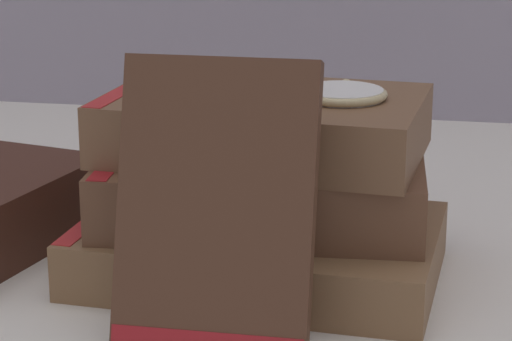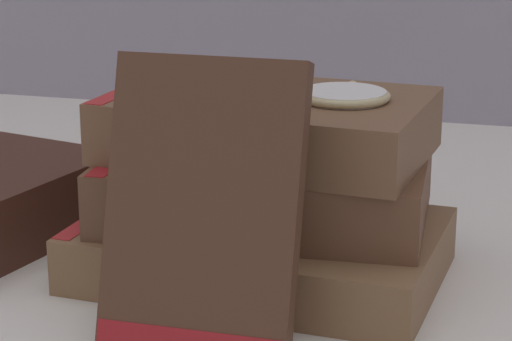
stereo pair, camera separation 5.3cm
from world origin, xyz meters
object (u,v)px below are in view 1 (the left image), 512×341
book_flat_middle (260,187)px  reading_glasses (224,192)px  book_flat_top (259,124)px  book_leaning_front (216,216)px  book_flat_bottom (253,247)px  pocket_watch (341,94)px

book_flat_middle → reading_glasses: 0.16m
book_flat_top → book_leaning_front: bearing=-86.3°
book_flat_top → book_leaning_front: 0.11m
book_flat_bottom → book_flat_middle: (0.00, 0.01, 0.04)m
book_flat_bottom → reading_glasses: bearing=112.6°
book_flat_bottom → reading_glasses: size_ratio=2.24×
book_flat_middle → reading_glasses: size_ratio=2.02×
book_flat_bottom → book_flat_top: book_flat_top is taller
book_flat_bottom → reading_glasses: 0.16m
book_flat_bottom → book_leaning_front: book_leaning_front is taller
book_flat_top → reading_glasses: size_ratio=1.98×
book_flat_bottom → book_flat_middle: size_ratio=1.11×
book_leaning_front → pocket_watch: book_leaning_front is taller
reading_glasses → book_flat_top: bearing=-84.9°
book_flat_bottom → book_flat_middle: 0.04m
book_flat_middle → book_flat_top: size_ratio=1.02×
book_flat_bottom → book_leaning_front: size_ratio=1.49×
book_flat_middle → pocket_watch: size_ratio=3.50×
book_flat_bottom → pocket_watch: size_ratio=3.89×
book_flat_bottom → pocket_watch: (0.05, 0.01, 0.10)m
book_flat_bottom → book_leaning_front: 0.11m
book_flat_top → book_flat_bottom: bearing=-89.9°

